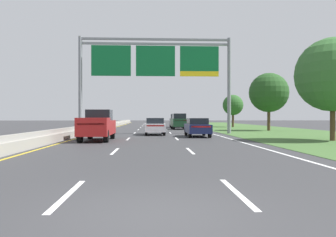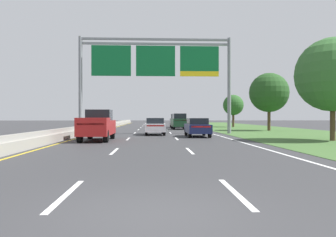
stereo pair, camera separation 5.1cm
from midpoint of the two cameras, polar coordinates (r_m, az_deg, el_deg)
name	(u,v)px [view 2 (the right image)]	position (r m, az deg, el deg)	size (l,w,h in m)	color
ground_plane	(153,130)	(40.78, -2.63, -2.06)	(220.00, 220.00, 0.00)	#333335
lane_striping	(153,131)	(40.33, -2.63, -2.09)	(11.96, 106.00, 0.01)	white
grass_verge_right	(264,130)	(43.10, 16.26, -1.94)	(14.00, 110.00, 0.02)	#3D602D
median_barrier_concrete	(99,128)	(41.30, -11.83, -1.55)	(0.60, 110.00, 0.85)	#99968E
overhead_sign_gantry	(156,65)	(32.99, -2.11, 9.17)	(15.06, 0.42, 9.56)	gray
pickup_truck_red	(98,125)	(24.03, -11.98, -1.16)	(2.02, 5.41, 2.20)	maroon
car_grey_right_lane_suv	(176,120)	(52.56, 1.45, -0.34)	(1.99, 4.74, 2.11)	slate
car_white_centre_lane_sedan	(155,126)	(30.92, -2.23, -1.31)	(1.89, 4.43, 1.57)	silver
car_darkgreen_right_lane_suv	(179,121)	(44.78, 1.94, -0.45)	(1.99, 4.74, 2.11)	#193D23
car_navy_right_lane_sedan	(197,127)	(28.08, 5.12, -1.47)	(1.82, 4.40, 1.57)	#161E47
roadside_tree_near	(333,75)	(25.90, 26.57, 6.77)	(5.15, 5.15, 7.20)	#4C3823
roadside_tree_mid	(269,93)	(41.74, 17.04, 4.28)	(4.73, 4.73, 6.96)	#4C3823
roadside_tree_far	(233,105)	(55.07, 11.20, 2.28)	(3.35, 3.35, 5.28)	#4C3823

